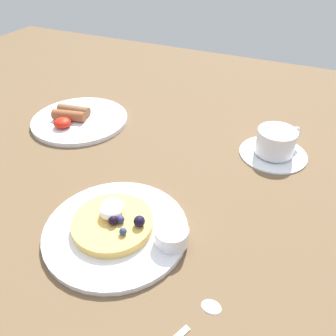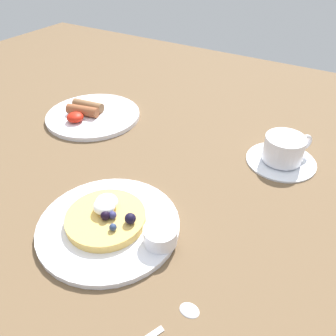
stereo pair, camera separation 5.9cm
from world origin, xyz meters
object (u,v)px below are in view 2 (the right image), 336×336
(coffee_cup, at_px, (284,148))
(teaspoon, at_px, (171,322))
(pancake_plate, at_px, (109,225))
(coffee_saucer, at_px, (281,160))
(breakfast_plate, at_px, (93,116))
(syrup_ramekin, at_px, (160,235))

(coffee_cup, relative_size, teaspoon, 0.76)
(pancake_plate, relative_size, coffee_saucer, 1.64)
(breakfast_plate, distance_m, teaspoon, 0.59)
(coffee_saucer, bearing_deg, breakfast_plate, -173.10)
(teaspoon, bearing_deg, breakfast_plate, 140.87)
(coffee_cup, bearing_deg, coffee_saucer, -127.78)
(breakfast_plate, bearing_deg, coffee_cup, 7.03)
(pancake_plate, xyz_separation_m, breakfast_plate, (-0.28, 0.28, 0.00))
(coffee_saucer, bearing_deg, pancake_plate, -119.63)
(syrup_ramekin, height_order, breakfast_plate, syrup_ramekin)
(syrup_ramekin, bearing_deg, breakfast_plate, 144.37)
(syrup_ramekin, xyz_separation_m, coffee_saucer, (0.10, 0.33, -0.02))
(coffee_cup, height_order, teaspoon, coffee_cup)
(breakfast_plate, relative_size, teaspoon, 1.83)
(pancake_plate, height_order, teaspoon, pancake_plate)
(breakfast_plate, height_order, coffee_saucer, breakfast_plate)
(pancake_plate, height_order, coffee_cup, coffee_cup)
(teaspoon, bearing_deg, pancake_plate, 152.91)
(pancake_plate, height_order, coffee_saucer, pancake_plate)
(pancake_plate, height_order, syrup_ramekin, syrup_ramekin)
(breakfast_plate, height_order, teaspoon, breakfast_plate)
(pancake_plate, bearing_deg, breakfast_plate, 134.94)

